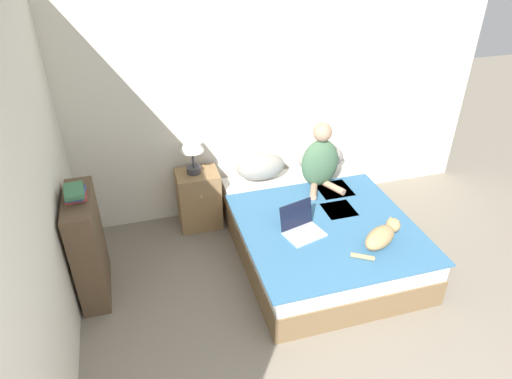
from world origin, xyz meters
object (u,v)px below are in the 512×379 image
(cat_tabby, at_px, (382,236))
(nightstand, at_px, (199,199))
(bed, at_px, (318,234))
(table_lamp, at_px, (192,145))
(pillow_far, at_px, (321,158))
(laptop_open, at_px, (302,227))
(bookshelf, at_px, (88,246))
(pillow_near, at_px, (261,167))
(book_stack_top, at_px, (75,193))
(person_sitting, at_px, (320,161))

(cat_tabby, bearing_deg, nightstand, 107.07)
(bed, xyz_separation_m, table_lamp, (-1.07, 0.83, 0.73))
(bed, bearing_deg, table_lamp, 142.15)
(pillow_far, height_order, nightstand, pillow_far)
(laptop_open, height_order, bookshelf, bookshelf)
(pillow_near, xyz_separation_m, table_lamp, (-0.72, 0.01, 0.35))
(bookshelf, distance_m, book_stack_top, 0.54)
(person_sitting, distance_m, book_stack_top, 2.38)
(pillow_far, height_order, bookshelf, bookshelf)
(bookshelf, bearing_deg, cat_tabby, -14.53)
(bed, distance_m, book_stack_top, 2.27)
(pillow_far, height_order, table_lamp, table_lamp)
(cat_tabby, distance_m, laptop_open, 0.70)
(nightstand, bearing_deg, person_sitting, -13.38)
(book_stack_top, bearing_deg, pillow_far, 16.95)
(person_sitting, relative_size, book_stack_top, 2.90)
(pillow_far, height_order, book_stack_top, book_stack_top)
(bed, distance_m, laptop_open, 0.44)
(bed, distance_m, pillow_far, 0.97)
(bed, height_order, nightstand, nightstand)
(pillow_near, height_order, nightstand, pillow_near)
(cat_tabby, height_order, table_lamp, table_lamp)
(pillow_near, bearing_deg, person_sitting, -29.28)
(cat_tabby, height_order, book_stack_top, book_stack_top)
(person_sitting, relative_size, nightstand, 1.11)
(cat_tabby, distance_m, bookshelf, 2.53)
(table_lamp, bearing_deg, cat_tabby, -44.91)
(pillow_near, distance_m, book_stack_top, 1.98)
(pillow_near, bearing_deg, table_lamp, 179.59)
(nightstand, distance_m, book_stack_top, 1.49)
(pillow_near, xyz_separation_m, nightstand, (-0.69, -0.01, -0.28))
(laptop_open, bearing_deg, person_sitting, 41.80)
(pillow_near, bearing_deg, bed, -67.10)
(nightstand, bearing_deg, cat_tabby, -45.10)
(pillow_near, height_order, person_sitting, person_sitting)
(nightstand, bearing_deg, bed, -37.97)
(person_sitting, xyz_separation_m, nightstand, (-1.24, 0.29, -0.43))
(pillow_near, distance_m, laptop_open, 1.03)
(nightstand, distance_m, bookshelf, 1.32)
(person_sitting, height_order, book_stack_top, person_sitting)
(bed, height_order, cat_tabby, cat_tabby)
(bed, height_order, laptop_open, laptop_open)
(pillow_near, relative_size, person_sitting, 0.74)
(pillow_far, bearing_deg, cat_tabby, -90.74)
(pillow_far, distance_m, person_sitting, 0.37)
(person_sitting, bearing_deg, pillow_far, 64.15)
(pillow_near, height_order, book_stack_top, book_stack_top)
(cat_tabby, relative_size, bookshelf, 0.56)
(pillow_near, distance_m, pillow_far, 0.69)
(bed, relative_size, book_stack_top, 8.06)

